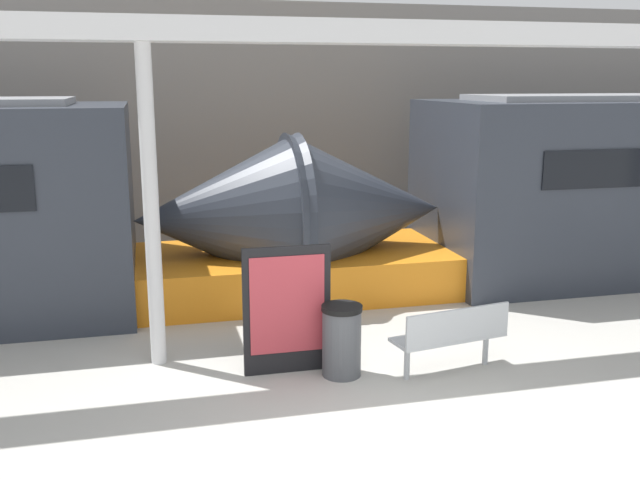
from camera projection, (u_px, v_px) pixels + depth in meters
name	position (u px, v px, depth m)	size (l,w,h in m)	color
ground_plane	(381.00, 442.00, 6.96)	(60.00, 60.00, 0.00)	#B2AFA8
station_wall	(248.00, 127.00, 14.75)	(56.00, 0.20, 5.00)	gray
bench_near	(452.00, 334.00, 8.47)	(1.46, 0.68, 0.85)	#ADB2B7
trash_bin	(342.00, 340.00, 8.45)	(0.49, 0.49, 0.87)	#4C4F54
poster_board	(287.00, 310.00, 8.46)	(1.05, 0.07, 1.56)	black
support_column_near	(151.00, 210.00, 8.50)	(0.19, 0.19, 3.88)	silver
canopy_beam	(142.00, 29.00, 8.04)	(28.00, 0.60, 0.28)	silver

